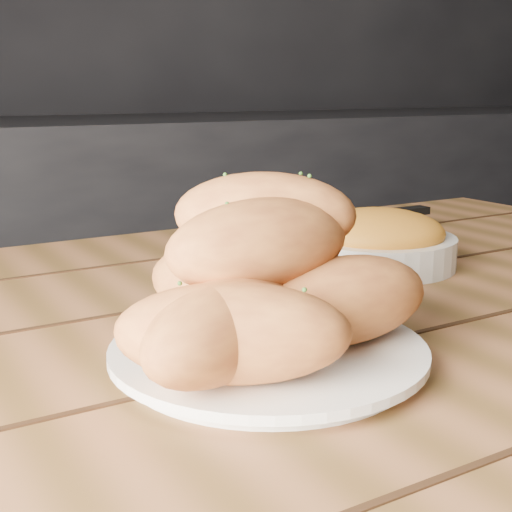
% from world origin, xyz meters
% --- Properties ---
extents(counter, '(2.80, 0.60, 0.90)m').
position_xyz_m(counter, '(0.00, 1.70, 0.45)').
color(counter, black).
rests_on(counter, ground).
extents(table, '(1.44, 0.97, 0.75)m').
position_xyz_m(table, '(-0.64, 0.50, 0.66)').
color(table, brown).
rests_on(table, ground).
extents(plate, '(0.27, 0.27, 0.02)m').
position_xyz_m(plate, '(-0.77, 0.41, 0.76)').
color(plate, white).
rests_on(plate, table).
extents(bread_rolls, '(0.30, 0.28, 0.14)m').
position_xyz_m(bread_rolls, '(-0.78, 0.40, 0.82)').
color(bread_rolls, '#CC7A38').
rests_on(bread_rolls, plate).
extents(skillet, '(0.43, 0.29, 0.05)m').
position_xyz_m(skillet, '(-0.51, 0.78, 0.77)').
color(skillet, black).
rests_on(skillet, table).
extents(bowl, '(0.20, 0.20, 0.07)m').
position_xyz_m(bowl, '(-0.46, 0.62, 0.78)').
color(bowl, white).
rests_on(bowl, table).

